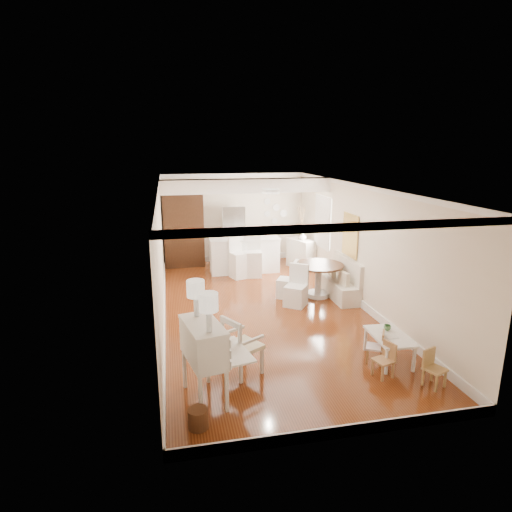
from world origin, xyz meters
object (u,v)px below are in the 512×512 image
object	(u,v)px
bar_stool_right	(253,256)
slip_chair_far	(287,279)
secretary_bureau	(204,362)
kids_chair_b	(375,346)
wicker_basket	(198,418)
slip_chair_near	(296,286)
sideboard	(301,254)
breakfast_counter	(245,255)
kids_table	(389,348)
fridge	(245,235)
dining_table	(318,280)
gustavian_armchair	(242,345)
kids_chair_c	(435,369)
bar_stool_left	(239,258)
kids_chair_a	(383,360)
pantry_cabinet	(184,229)

from	to	relation	value
bar_stool_right	slip_chair_far	bearing A→B (deg)	-69.41
secretary_bureau	kids_chair_b	xyz separation A→B (m)	(2.96, 0.52, -0.31)
wicker_basket	kids_chair_b	bearing A→B (deg)	20.54
slip_chair_near	slip_chair_far	distance (m)	0.60
slip_chair_near	sideboard	world-z (taller)	slip_chair_near
kids_chair_b	breakfast_counter	bearing A→B (deg)	-137.46
secretary_bureau	kids_table	world-z (taller)	secretary_bureau
kids_table	bar_stool_right	size ratio (longest dim) A/B	0.81
fridge	dining_table	bearing A→B (deg)	-71.20
gustavian_armchair	slip_chair_far	size ratio (longest dim) A/B	1.07
fridge	sideboard	world-z (taller)	fridge
kids_chair_c	dining_table	size ratio (longest dim) A/B	0.50
kids_chair_c	gustavian_armchair	bearing A→B (deg)	137.58
secretary_bureau	kids_chair_b	distance (m)	3.02
bar_stool_left	breakfast_counter	bearing A→B (deg)	45.46
gustavian_armchair	fridge	bearing A→B (deg)	-40.49
bar_stool_right	kids_chair_a	bearing A→B (deg)	-74.33
slip_chair_far	breakfast_counter	size ratio (longest dim) A/B	0.46
gustavian_armchair	wicker_basket	world-z (taller)	gustavian_armchair
gustavian_armchair	slip_chair_near	size ratio (longest dim) A/B	1.04
bar_stool_left	slip_chair_far	bearing A→B (deg)	-83.66
bar_stool_left	pantry_cabinet	bearing A→B (deg)	113.46
wicker_basket	dining_table	bearing A→B (deg)	54.04
slip_chair_near	kids_chair_c	bearing A→B (deg)	-37.02
kids_table	fridge	world-z (taller)	fridge
bar_stool_left	pantry_cabinet	distance (m)	2.23
gustavian_armchair	dining_table	xyz separation A→B (m)	(2.47, 3.26, -0.09)
kids_table	dining_table	distance (m)	3.37
kids_chair_b	kids_chair_a	bearing A→B (deg)	20.05
pantry_cabinet	sideboard	size ratio (longest dim) A/B	2.48
gustavian_armchair	slip_chair_far	bearing A→B (deg)	-56.80
kids_chair_a	dining_table	xyz separation A→B (m)	(0.27, 3.84, 0.12)
breakfast_counter	bar_stool_right	xyz separation A→B (m)	(0.16, -0.48, 0.07)
kids_chair_c	slip_chair_far	bearing A→B (deg)	81.69
wicker_basket	kids_chair_b	distance (m)	3.33
bar_stool_left	sideboard	size ratio (longest dim) A/B	1.25
gustavian_armchair	sideboard	size ratio (longest dim) A/B	1.08
bar_stool_left	sideboard	bearing A→B (deg)	-2.06
pantry_cabinet	breakfast_counter	bearing A→B (deg)	-32.43
breakfast_counter	kids_table	bearing A→B (deg)	-75.74
gustavian_armchair	slip_chair_near	bearing A→B (deg)	-62.12
kids_chair_b	kids_chair_c	size ratio (longest dim) A/B	0.98
kids_chair_c	slip_chair_near	world-z (taller)	slip_chair_near
kids_table	secretary_bureau	bearing A→B (deg)	-170.78
slip_chair_near	pantry_cabinet	world-z (taller)	pantry_cabinet
dining_table	bar_stool_left	world-z (taller)	bar_stool_left
secretary_bureau	kids_chair_a	bearing A→B (deg)	-11.31
kids_table	dining_table	size ratio (longest dim) A/B	0.78
kids_table	bar_stool_right	world-z (taller)	bar_stool_right
slip_chair_far	pantry_cabinet	xyz separation A→B (m)	(-2.34, 3.44, 0.68)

